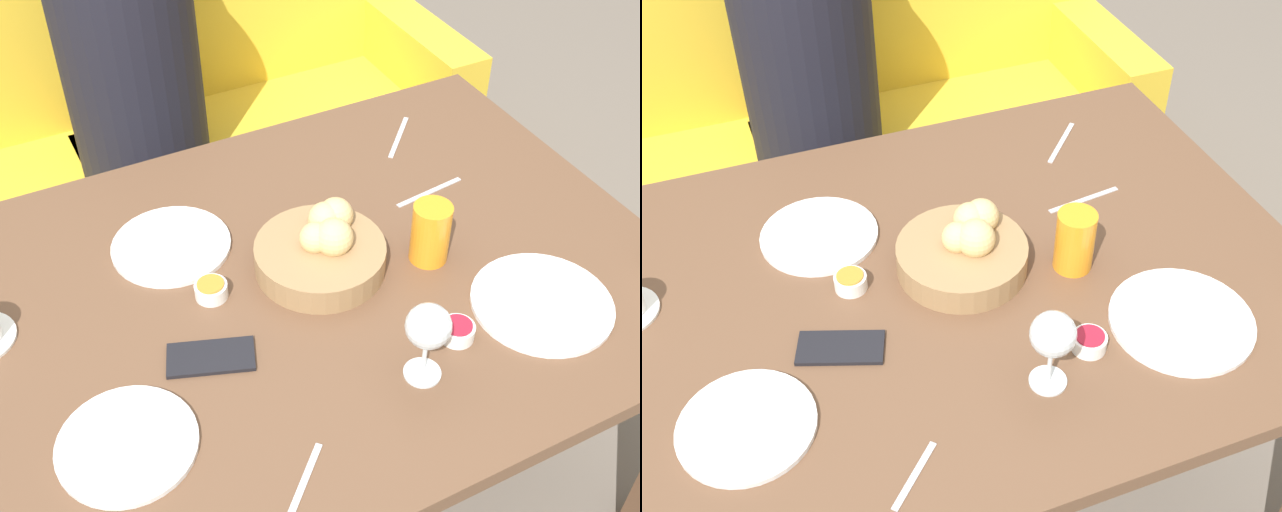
# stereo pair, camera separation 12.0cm
# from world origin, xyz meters

# --- Properties ---
(ground_plane) EXTENTS (10.00, 10.00, 0.00)m
(ground_plane) POSITION_xyz_m (0.00, 0.00, 0.00)
(ground_plane) COLOR #6B6056
(dining_table) EXTENTS (1.44, 1.01, 0.72)m
(dining_table) POSITION_xyz_m (0.00, 0.00, 0.63)
(dining_table) COLOR brown
(dining_table) RESTS_ON ground_plane
(couch) EXTENTS (1.79, 0.70, 0.88)m
(couch) POSITION_xyz_m (0.06, 1.06, 0.32)
(couch) COLOR gold
(couch) RESTS_ON ground_plane
(seated_person) EXTENTS (0.36, 0.47, 1.23)m
(seated_person) POSITION_xyz_m (-0.03, 0.90, 0.52)
(seated_person) COLOR #23232D
(seated_person) RESTS_ON ground_plane
(bread_basket) EXTENTS (0.25, 0.25, 0.11)m
(bread_basket) POSITION_xyz_m (0.07, 0.02, 0.76)
(bread_basket) COLOR #99754C
(bread_basket) RESTS_ON dining_table
(plate_near_left) EXTENTS (0.22, 0.22, 0.01)m
(plate_near_left) POSITION_xyz_m (-0.38, -0.21, 0.72)
(plate_near_left) COLOR white
(plate_near_left) RESTS_ON dining_table
(plate_near_right) EXTENTS (0.26, 0.26, 0.01)m
(plate_near_right) POSITION_xyz_m (0.38, -0.26, 0.72)
(plate_near_right) COLOR white
(plate_near_right) RESTS_ON dining_table
(plate_far_center) EXTENTS (0.23, 0.23, 0.01)m
(plate_far_center) POSITION_xyz_m (-0.17, 0.20, 0.72)
(plate_far_center) COLOR white
(plate_far_center) RESTS_ON dining_table
(juice_glass) EXTENTS (0.08, 0.08, 0.12)m
(juice_glass) POSITION_xyz_m (0.27, -0.05, 0.78)
(juice_glass) COLOR orange
(juice_glass) RESTS_ON dining_table
(wine_glass) EXTENTS (0.08, 0.08, 0.16)m
(wine_glass) POSITION_xyz_m (0.10, -0.29, 0.83)
(wine_glass) COLOR silver
(wine_glass) RESTS_ON dining_table
(jam_bowl_berry) EXTENTS (0.06, 0.06, 0.03)m
(jam_bowl_berry) POSITION_xyz_m (0.20, -0.25, 0.73)
(jam_bowl_berry) COLOR white
(jam_bowl_berry) RESTS_ON dining_table
(jam_bowl_honey) EXTENTS (0.06, 0.06, 0.03)m
(jam_bowl_honey) POSITION_xyz_m (-0.15, 0.04, 0.73)
(jam_bowl_honey) COLOR white
(jam_bowl_honey) RESTS_ON dining_table
(fork_silver) EXTENTS (0.17, 0.03, 0.00)m
(fork_silver) POSITION_xyz_m (0.38, 0.12, 0.72)
(fork_silver) COLOR #B7B7BC
(fork_silver) RESTS_ON dining_table
(knife_silver) EXTENTS (0.13, 0.13, 0.00)m
(knife_silver) POSITION_xyz_m (0.43, 0.33, 0.72)
(knife_silver) COLOR #B7B7BC
(knife_silver) RESTS_ON dining_table
(spoon_coffee) EXTENTS (0.10, 0.10, 0.00)m
(spoon_coffee) POSITION_xyz_m (-0.17, -0.38, 0.72)
(spoon_coffee) COLOR #B7B7BC
(spoon_coffee) RESTS_ON dining_table
(cell_phone) EXTENTS (0.17, 0.12, 0.01)m
(cell_phone) POSITION_xyz_m (-0.21, -0.10, 0.72)
(cell_phone) COLOR black
(cell_phone) RESTS_ON dining_table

